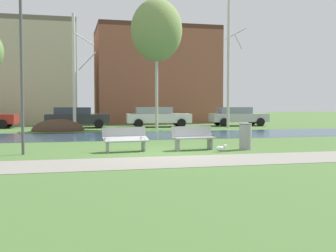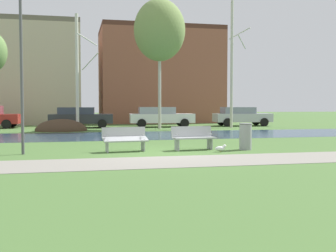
{
  "view_description": "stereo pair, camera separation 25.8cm",
  "coord_description": "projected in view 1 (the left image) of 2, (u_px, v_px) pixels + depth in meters",
  "views": [
    {
      "loc": [
        -3.2,
        -14.0,
        1.69
      ],
      "look_at": [
        0.46,
        1.33,
        0.86
      ],
      "focal_mm": 44.05,
      "sensor_mm": 36.0,
      "label": 1
    },
    {
      "loc": [
        -2.95,
        -14.05,
        1.69
      ],
      "look_at": [
        0.46,
        1.33,
        0.86
      ],
      "focal_mm": 44.05,
      "sensor_mm": 36.0,
      "label": 2
    }
  ],
  "objects": [
    {
      "name": "soil_mound",
      "position": [
        58.0,
        131.0,
        26.18
      ],
      "size": [
        3.27,
        3.02,
        1.51
      ],
      "primitive_type": "ellipsoid",
      "color": "#423021",
      "rests_on": "ground"
    },
    {
      "name": "trash_bin",
      "position": [
        245.0,
        136.0,
        15.36
      ],
      "size": [
        0.48,
        0.48,
        0.99
      ],
      "color": "gray",
      "rests_on": "ground"
    },
    {
      "name": "bench_right",
      "position": [
        193.0,
        137.0,
        15.29
      ],
      "size": [
        1.65,
        0.73,
        0.87
      ],
      "color": "#9EA0A3",
      "rests_on": "ground"
    },
    {
      "name": "river_band",
      "position": [
        131.0,
        135.0,
        22.27
      ],
      "size": [
        80.0,
        6.1,
        0.01
      ],
      "primitive_type": "cube",
      "color": "#284256",
      "rests_on": "ground"
    },
    {
      "name": "building_brick_low",
      "position": [
        155.0,
        76.0,
        38.98
      ],
      "size": [
        10.99,
        7.17,
        8.73
      ],
      "color": "brown",
      "rests_on": "ground"
    },
    {
      "name": "parked_sedan_second_dark",
      "position": [
        77.0,
        117.0,
        29.51
      ],
      "size": [
        4.6,
        2.3,
        1.48
      ],
      "color": "#282B30",
      "rests_on": "ground"
    },
    {
      "name": "ground_plane",
      "position": [
        126.0,
        133.0,
        24.14
      ],
      "size": [
        120.0,
        120.0,
        0.0
      ],
      "primitive_type": "plane",
      "color": "#476B33"
    },
    {
      "name": "parked_hatch_third_white",
      "position": [
        157.0,
        116.0,
        30.66
      ],
      "size": [
        4.87,
        2.25,
        1.49
      ],
      "color": "silver",
      "rests_on": "ground"
    },
    {
      "name": "birch_center",
      "position": [
        229.0,
        61.0,
        29.53
      ],
      "size": [
        1.45,
        2.35,
        9.37
      ],
      "color": "beige",
      "rests_on": "ground"
    },
    {
      "name": "bench_left",
      "position": [
        125.0,
        138.0,
        14.7
      ],
      "size": [
        1.65,
        0.73,
        0.87
      ],
      "color": "#9EA0A3",
      "rests_on": "ground"
    },
    {
      "name": "birch_left",
      "position": [
        75.0,
        71.0,
        26.07
      ],
      "size": [
        1.48,
        2.61,
        7.42
      ],
      "color": "beige",
      "rests_on": "ground"
    },
    {
      "name": "paved_path_strip",
      "position": [
        181.0,
        161.0,
        12.19
      ],
      "size": [
        60.0,
        2.43,
        0.01
      ],
      "primitive_type": "cube",
      "color": "gray",
      "rests_on": "ground"
    },
    {
      "name": "birch_center_left",
      "position": [
        157.0,
        30.0,
        28.11
      ],
      "size": [
        3.52,
        3.52,
        8.86
      ],
      "color": "#BCB7A8",
      "rests_on": "ground"
    },
    {
      "name": "streetlamp",
      "position": [
        21.0,
        33.0,
        13.63
      ],
      "size": [
        0.32,
        0.32,
        6.22
      ],
      "color": "#4C4C51",
      "rests_on": "ground"
    },
    {
      "name": "seagull",
      "position": [
        221.0,
        148.0,
        14.66
      ],
      "size": [
        0.46,
        0.17,
        0.26
      ],
      "color": "white",
      "rests_on": "ground"
    },
    {
      "name": "parked_wagon_fourth_silver",
      "position": [
        237.0,
        116.0,
        32.28
      ],
      "size": [
        4.52,
        2.25,
        1.47
      ],
      "color": "#B2B5BC",
      "rests_on": "ground"
    }
  ]
}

